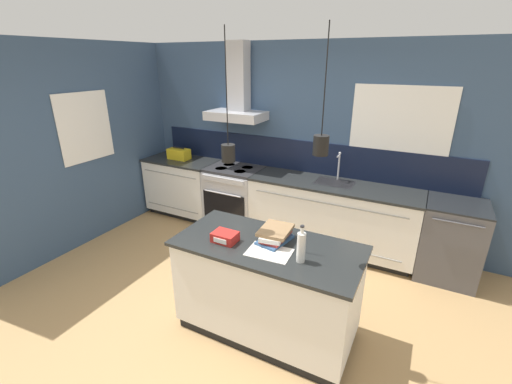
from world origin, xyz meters
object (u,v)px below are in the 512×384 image
object	(u,v)px
oven_range	(235,197)
yellow_toolbox	(179,154)
bottle_on_island	(301,247)
book_stack	(275,235)
red_supply_box	(225,237)
dishwasher	(450,240)

from	to	relation	value
oven_range	yellow_toolbox	size ratio (longest dim) A/B	2.68
oven_range	yellow_toolbox	bearing A→B (deg)	179.75
oven_range	bottle_on_island	distance (m)	2.58
book_stack	red_supply_box	distance (m)	0.43
dishwasher	bottle_on_island	distance (m)	2.25
book_stack	bottle_on_island	bearing A→B (deg)	-32.75
bottle_on_island	book_stack	bearing A→B (deg)	147.25
bottle_on_island	red_supply_box	world-z (taller)	bottle_on_island
red_supply_box	yellow_toolbox	world-z (taller)	yellow_toolbox
book_stack	oven_range	bearing A→B (deg)	130.16
book_stack	red_supply_box	world-z (taller)	book_stack
dishwasher	yellow_toolbox	size ratio (longest dim) A/B	2.68
bottle_on_island	red_supply_box	xyz separation A→B (m)	(-0.69, -0.01, -0.09)
bottle_on_island	yellow_toolbox	distance (m)	3.28
bottle_on_island	book_stack	world-z (taller)	bottle_on_island
dishwasher	bottle_on_island	size ratio (longest dim) A/B	2.95
bottle_on_island	yellow_toolbox	world-z (taller)	bottle_on_island
red_supply_box	yellow_toolbox	distance (m)	2.75
book_stack	dishwasher	bearing A→B (deg)	49.05
book_stack	red_supply_box	xyz separation A→B (m)	(-0.38, -0.20, -0.02)
dishwasher	bottle_on_island	xyz separation A→B (m)	(-1.13, -1.86, 0.58)
oven_range	dishwasher	xyz separation A→B (m)	(2.83, 0.00, 0.00)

